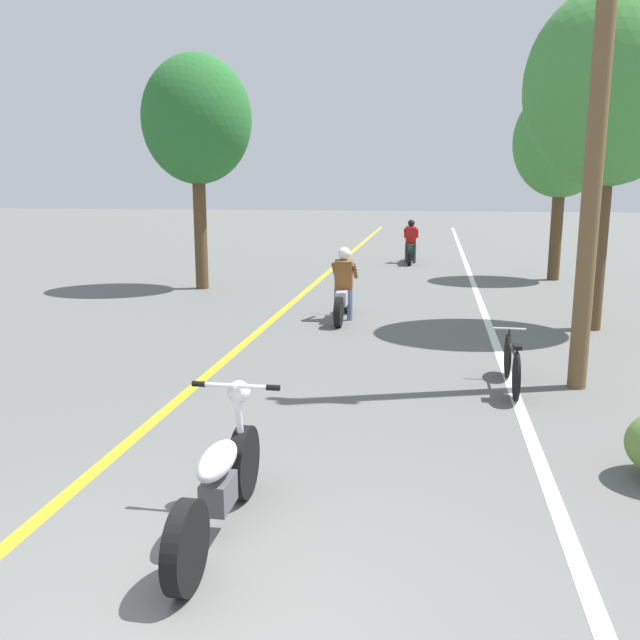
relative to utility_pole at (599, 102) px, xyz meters
The scene contains 11 objects.
ground_plane 7.47m from the utility_pole, 120.64° to the right, with size 120.00×120.00×0.00m, color #60605E.
lane_stripe_center 9.73m from the utility_pole, 123.83° to the left, with size 0.14×48.00×0.01m, color yellow.
lane_stripe_edge 8.37m from the utility_pole, 96.43° to the left, with size 0.14×48.00×0.01m, color white.
utility_pole is the anchor object (origin of this frame).
roadside_tree_right_near 3.99m from the utility_pole, 75.37° to the left, with size 2.96×2.66×5.99m.
roadside_tree_right_far 10.45m from the utility_pole, 82.46° to the left, with size 2.58×2.32×5.21m.
roadside_tree_left 10.63m from the utility_pole, 136.65° to the left, with size 2.69×2.43×5.71m.
motorcycle_foreground 6.50m from the utility_pole, 128.00° to the right, with size 0.74×2.03×1.08m.
motorcycle_rider_lead 6.20m from the utility_pole, 132.70° to the left, with size 0.50×2.02×1.43m.
motorcycle_rider_far 14.30m from the utility_pole, 101.06° to the left, with size 0.50×2.11×1.43m.
bicycle_parked 3.41m from the utility_pole, 166.89° to the right, with size 0.44×1.66×0.72m.
Camera 1 is at (1.38, -3.46, 2.69)m, focal length 38.00 mm.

